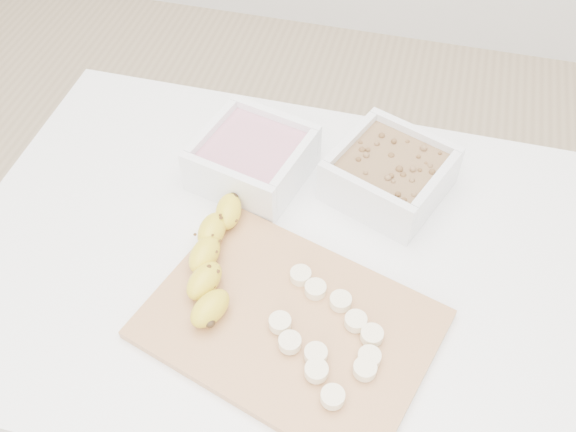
% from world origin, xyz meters
% --- Properties ---
extents(table, '(1.00, 0.70, 0.75)m').
position_xyz_m(table, '(0.00, 0.00, 0.65)').
color(table, white).
rests_on(table, ground).
extents(bowl_yogurt, '(0.21, 0.21, 0.08)m').
position_xyz_m(bowl_yogurt, '(-0.09, 0.15, 0.79)').
color(bowl_yogurt, white).
rests_on(bowl_yogurt, table).
extents(bowl_granola, '(0.22, 0.22, 0.08)m').
position_xyz_m(bowl_granola, '(0.13, 0.17, 0.79)').
color(bowl_granola, white).
rests_on(bowl_granola, table).
extents(cutting_board, '(0.45, 0.37, 0.01)m').
position_xyz_m(cutting_board, '(0.04, -0.12, 0.76)').
color(cutting_board, tan).
rests_on(cutting_board, table).
extents(banana, '(0.07, 0.23, 0.04)m').
position_xyz_m(banana, '(-0.09, -0.06, 0.78)').
color(banana, gold).
rests_on(banana, cutting_board).
extents(banana_slices, '(0.16, 0.20, 0.02)m').
position_xyz_m(banana_slices, '(0.10, -0.13, 0.77)').
color(banana_slices, '#FCECC2').
rests_on(banana_slices, cutting_board).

